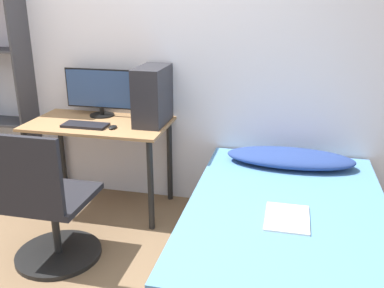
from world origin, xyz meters
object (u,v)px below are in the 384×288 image
Objects in this scene: office_chair at (49,214)px; keyboard at (85,125)px; monitor at (100,91)px; bed at (285,241)px; pc_tower at (153,95)px.

office_chair reaches higher than keyboard.
keyboard is (-0.05, 0.67, 0.38)m from office_chair.
office_chair is at bearing -87.11° from monitor.
bed is 1.66m from keyboard.
keyboard is (-1.51, 0.48, 0.49)m from bed.
keyboard is (0.00, -0.31, -0.19)m from monitor.
monitor is at bearing 167.35° from pc_tower.
monitor reaches higher than keyboard.
monitor is 0.49m from pc_tower.
office_chair is 0.77m from keyboard.
monitor is (-0.05, 0.98, 0.58)m from office_chair.
keyboard is at bearing -156.69° from pc_tower.
monitor reaches higher than bed.
pc_tower is (-1.04, 0.68, 0.70)m from bed.
bed is at bearing -17.61° from keyboard.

